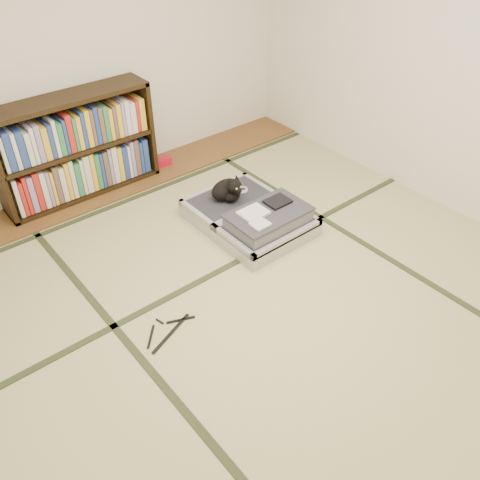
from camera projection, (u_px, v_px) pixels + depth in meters
floor at (265, 293)px, 3.65m from camera, size 4.50×4.50×0.00m
wood_strip at (127, 181)px, 4.87m from camera, size 4.00×0.50×0.02m
red_item at (163, 161)px, 5.08m from camera, size 0.16×0.10×0.07m
room_shell at (274, 98)px, 2.76m from camera, size 4.50×4.50×4.50m
tatami_borders at (223, 259)px, 3.95m from camera, size 4.00×4.50×0.01m
bookcase at (77, 149)px, 4.44m from camera, size 1.41×0.32×0.92m
suitcase at (252, 217)px, 4.22m from camera, size 0.74×0.99×0.29m
cat at (228, 190)px, 4.31m from camera, size 0.33×0.33×0.27m
cable_coil at (242, 190)px, 4.47m from camera, size 0.10×0.10×0.02m
hanger at (168, 330)px, 3.36m from camera, size 0.40×0.25×0.01m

